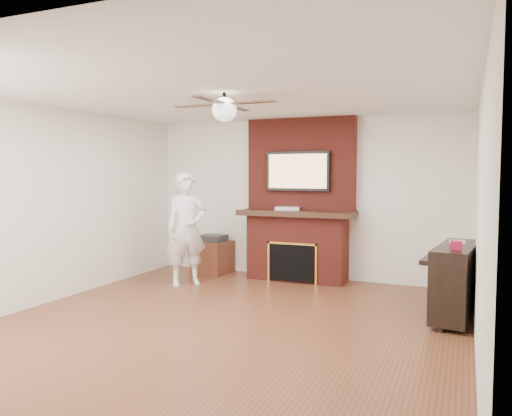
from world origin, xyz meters
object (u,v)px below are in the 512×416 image
at_px(fireplace, 299,215).
at_px(piano, 455,279).
at_px(person, 186,229).
at_px(side_table, 213,255).

bearing_deg(fireplace, piano, -29.97).
bearing_deg(person, side_table, 48.92).
bearing_deg(side_table, fireplace, 8.69).
height_order(person, side_table, person).
distance_m(person, piano, 3.72).
relative_size(person, piano, 1.26).
bearing_deg(person, fireplace, -9.36).
height_order(fireplace, side_table, fireplace).
bearing_deg(side_table, person, -79.34).
bearing_deg(side_table, piano, -12.38).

